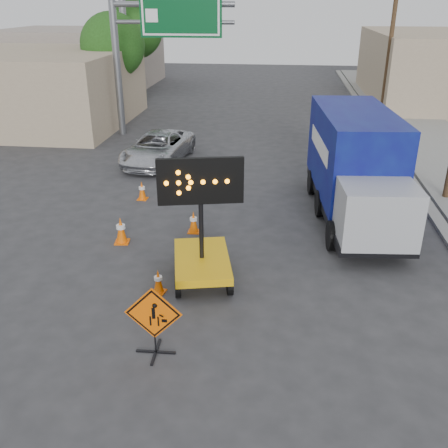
% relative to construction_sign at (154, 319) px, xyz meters
% --- Properties ---
extents(ground, '(100.00, 100.00, 0.00)m').
position_rel_construction_sign_xyz_m(ground, '(0.33, -0.43, -0.82)').
color(ground, '#2D2D30').
rests_on(ground, ground).
extents(curb_right, '(0.40, 60.00, 0.12)m').
position_rel_construction_sign_xyz_m(curb_right, '(7.53, 14.57, -0.76)').
color(curb_right, gray).
rests_on(curb_right, ground).
extents(storefront_left_near, '(14.00, 10.00, 4.00)m').
position_rel_construction_sign_xyz_m(storefront_left_near, '(-13.67, 19.57, 1.18)').
color(storefront_left_near, tan).
rests_on(storefront_left_near, ground).
extents(storefront_left_far, '(12.00, 10.00, 4.40)m').
position_rel_construction_sign_xyz_m(storefront_left_far, '(-14.67, 33.57, 1.38)').
color(storefront_left_far, gray).
rests_on(storefront_left_far, ground).
extents(building_right_far, '(10.00, 14.00, 4.60)m').
position_rel_construction_sign_xyz_m(building_right_far, '(13.33, 29.57, 1.48)').
color(building_right_far, tan).
rests_on(building_right_far, ground).
extents(highway_gantry, '(6.18, 0.38, 6.90)m').
position_rel_construction_sign_xyz_m(highway_gantry, '(-4.11, 17.52, 4.25)').
color(highway_gantry, slate).
rests_on(highway_gantry, ground).
extents(utility_pole_far, '(1.80, 0.26, 9.00)m').
position_rel_construction_sign_xyz_m(utility_pole_far, '(8.33, 23.57, 3.86)').
color(utility_pole_far, '#4F3622').
rests_on(utility_pole_far, ground).
extents(tree_left_near, '(3.71, 3.71, 6.03)m').
position_rel_construction_sign_xyz_m(tree_left_near, '(-7.67, 21.57, 3.34)').
color(tree_left_near, '#4F3622').
rests_on(tree_left_near, ground).
extents(tree_left_far, '(4.10, 4.10, 6.66)m').
position_rel_construction_sign_xyz_m(tree_left_far, '(-8.67, 29.57, 3.78)').
color(tree_left_far, '#4F3622').
rests_on(tree_left_far, ground).
extents(construction_sign, '(1.17, 0.83, 1.55)m').
position_rel_construction_sign_xyz_m(construction_sign, '(0.00, 0.00, 0.00)').
color(construction_sign, black).
rests_on(construction_sign, ground).
extents(arrow_board, '(2.04, 2.54, 3.27)m').
position_rel_construction_sign_xyz_m(arrow_board, '(0.47, 3.07, -0.10)').
color(arrow_board, '#E3A80C').
rests_on(arrow_board, ground).
extents(pickup_truck, '(2.80, 5.00, 1.32)m').
position_rel_construction_sign_xyz_m(pickup_truck, '(-3.05, 12.82, -0.16)').
color(pickup_truck, silver).
rests_on(pickup_truck, ground).
extents(box_truck, '(2.75, 7.32, 3.40)m').
position_rel_construction_sign_xyz_m(box_truck, '(4.76, 7.66, 0.72)').
color(box_truck, black).
rests_on(box_truck, ground).
extents(cone_a, '(0.38, 0.38, 0.63)m').
position_rel_construction_sign_xyz_m(cone_a, '(-0.49, 2.28, -0.51)').
color(cone_a, '#F55F05').
rests_on(cone_a, ground).
extents(cone_b, '(0.46, 0.46, 0.82)m').
position_rel_construction_sign_xyz_m(cone_b, '(-2.24, 4.86, -0.41)').
color(cone_b, '#F55F05').
rests_on(cone_b, ground).
extents(cone_c, '(0.36, 0.36, 0.70)m').
position_rel_construction_sign_xyz_m(cone_c, '(-0.24, 5.83, -0.47)').
color(cone_c, '#F55F05').
rests_on(cone_c, ground).
extents(cone_d, '(0.35, 0.35, 0.68)m').
position_rel_construction_sign_xyz_m(cone_d, '(-2.57, 8.36, -0.48)').
color(cone_d, '#F55F05').
rests_on(cone_d, ground).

